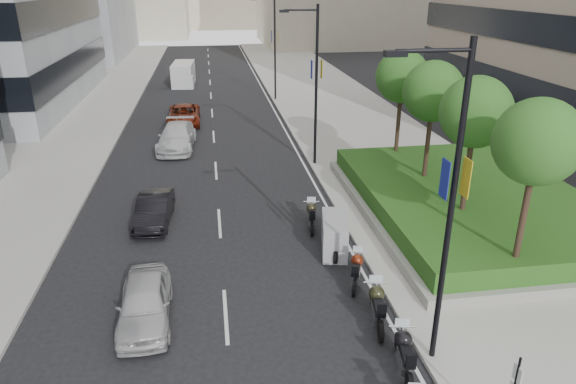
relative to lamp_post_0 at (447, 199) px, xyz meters
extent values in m
cube|color=#9E9B93|center=(4.86, 29.00, -4.99)|extent=(10.00, 100.00, 0.15)
cube|color=#9E9B93|center=(-16.14, 29.00, -4.99)|extent=(8.00, 100.00, 0.15)
cube|color=silver|center=(-0.44, 29.00, -5.06)|extent=(0.12, 100.00, 0.01)
cube|color=silver|center=(-5.64, 29.00, -5.06)|extent=(0.12, 100.00, 0.01)
cube|color=gray|center=(5.86, 9.00, -4.72)|extent=(10.00, 14.00, 0.40)
cube|color=#1B4915|center=(5.86, 9.00, -4.12)|extent=(9.40, 13.40, 0.80)
cylinder|color=#332319|center=(4.36, 3.00, -2.52)|extent=(0.22, 0.22, 4.00)
sphere|color=#1B5219|center=(4.36, 3.00, 0.38)|extent=(2.80, 2.80, 2.80)
cylinder|color=#332319|center=(4.36, 7.00, -2.52)|extent=(0.22, 0.22, 4.00)
sphere|color=#1B5219|center=(4.36, 7.00, 0.38)|extent=(2.80, 2.80, 2.80)
cylinder|color=#332319|center=(4.36, 11.00, -2.52)|extent=(0.22, 0.22, 4.00)
sphere|color=#1B5219|center=(4.36, 11.00, 0.38)|extent=(2.80, 2.80, 2.80)
cylinder|color=#332319|center=(4.36, 15.00, -2.52)|extent=(0.22, 0.22, 4.00)
sphere|color=#1B5219|center=(4.36, 15.00, 0.38)|extent=(2.80, 2.80, 2.80)
cylinder|color=black|center=(0.16, 0.00, -0.57)|extent=(0.16, 0.16, 9.00)
cylinder|color=black|center=(-0.74, 0.00, 3.63)|extent=(1.80, 0.10, 0.10)
cube|color=black|center=(-1.64, 0.00, 3.58)|extent=(0.50, 0.22, 0.14)
cube|color=gold|center=(0.44, 0.00, 0.53)|extent=(0.02, 0.45, 1.00)
cube|color=navy|center=(-0.12, 0.00, 0.53)|extent=(0.02, 0.45, 1.00)
cylinder|color=black|center=(0.16, 17.00, -0.57)|extent=(0.16, 0.16, 9.00)
cylinder|color=black|center=(-0.74, 17.00, 3.63)|extent=(1.80, 0.10, 0.10)
cube|color=black|center=(-1.64, 17.00, 3.58)|extent=(0.50, 0.22, 0.14)
cube|color=gold|center=(0.44, 17.00, 0.53)|extent=(0.02, 0.45, 1.00)
cube|color=navy|center=(-0.12, 17.00, 0.53)|extent=(0.02, 0.45, 1.00)
cylinder|color=black|center=(0.16, 35.00, -0.57)|extent=(0.16, 0.16, 9.00)
cube|color=gold|center=(0.44, 35.00, 0.53)|extent=(0.02, 0.45, 1.00)
cube|color=navy|center=(-0.12, 35.00, 0.53)|extent=(0.02, 0.45, 1.00)
cube|color=silver|center=(0.66, -3.00, -3.02)|extent=(0.02, 0.32, 0.42)
cylinder|color=black|center=(-0.70, 0.43, -4.74)|extent=(0.24, 0.65, 0.64)
cube|color=silver|center=(-0.86, -0.44, -4.57)|extent=(0.46, 0.92, 0.43)
sphere|color=black|center=(-0.80, -0.10, -4.18)|extent=(0.50, 0.50, 0.50)
cube|color=black|center=(-0.91, -0.74, -4.24)|extent=(0.42, 0.82, 0.17)
cylinder|color=silver|center=(-0.75, 0.18, -3.95)|extent=(0.76, 0.19, 0.05)
cylinder|color=black|center=(-1.05, 1.02, -4.73)|extent=(0.24, 0.67, 0.66)
cylinder|color=black|center=(-0.76, 2.70, -4.73)|extent=(0.24, 0.67, 0.66)
cube|color=silver|center=(-0.92, 1.80, -4.55)|extent=(0.47, 0.95, 0.45)
sphere|color=black|center=(-0.86, 2.15, -4.15)|extent=(0.51, 0.51, 0.51)
cube|color=black|center=(-0.97, 1.49, -4.21)|extent=(0.43, 0.84, 0.17)
cylinder|color=silver|center=(-0.81, 2.43, -3.91)|extent=(0.79, 0.19, 0.05)
cylinder|color=black|center=(-1.19, 3.49, -4.77)|extent=(0.31, 0.59, 0.59)
cylinder|color=black|center=(-0.67, 4.91, -4.77)|extent=(0.31, 0.59, 0.59)
cube|color=silver|center=(-0.95, 4.15, -4.61)|extent=(0.54, 0.85, 0.40)
sphere|color=#621E0D|center=(-0.84, 4.45, -4.25)|extent=(0.45, 0.45, 0.45)
cube|color=black|center=(-1.04, 3.89, -4.31)|extent=(0.49, 0.76, 0.15)
cylinder|color=silver|center=(-0.75, 4.69, -4.04)|extent=(0.67, 0.28, 0.05)
cylinder|color=black|center=(-1.31, 5.81, -4.72)|extent=(0.26, 0.71, 0.69)
cylinder|color=black|center=(-0.97, 7.57, -4.72)|extent=(0.26, 0.71, 0.69)
cube|color=gray|center=(-1.14, 6.69, -4.34)|extent=(1.37, 2.49, 1.40)
cylinder|color=black|center=(-1.75, 8.15, -4.77)|extent=(0.21, 0.60, 0.59)
cylinder|color=black|center=(-1.50, 9.65, -4.77)|extent=(0.21, 0.60, 0.59)
cube|color=silver|center=(-1.64, 8.85, -4.61)|extent=(0.41, 0.84, 0.40)
sphere|color=#2A2717|center=(-1.58, 9.16, -4.25)|extent=(0.46, 0.46, 0.46)
cube|color=black|center=(-1.68, 8.57, -4.30)|extent=(0.38, 0.75, 0.15)
cylinder|color=silver|center=(-1.54, 9.42, -4.04)|extent=(0.70, 0.16, 0.05)
imported|color=#B2B2B4|center=(-8.16, 3.13, -4.38)|extent=(1.73, 4.06, 1.37)
imported|color=black|center=(-8.50, 10.47, -4.41)|extent=(1.63, 4.04, 1.31)
imported|color=silver|center=(-8.02, 21.59, -4.28)|extent=(2.56, 5.52, 1.56)
imported|color=maroon|center=(-7.78, 27.71, -4.35)|extent=(2.37, 5.14, 1.43)
cube|color=silver|center=(-8.33, 43.94, -3.94)|extent=(2.34, 5.47, 2.25)
cube|color=silver|center=(-8.33, 41.91, -4.48)|extent=(2.11, 1.40, 1.18)
cylinder|color=black|center=(-9.19, 42.02, -4.69)|extent=(0.27, 0.75, 0.75)
cylinder|color=black|center=(-7.47, 42.02, -4.69)|extent=(0.27, 0.75, 0.75)
cylinder|color=black|center=(-9.19, 45.66, -4.69)|extent=(0.27, 0.75, 0.75)
cylinder|color=black|center=(-7.47, 45.66, -4.69)|extent=(0.27, 0.75, 0.75)
camera|label=1|loc=(-5.74, -11.10, 5.08)|focal=32.00mm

